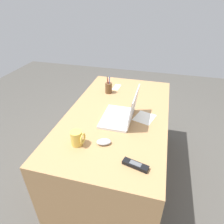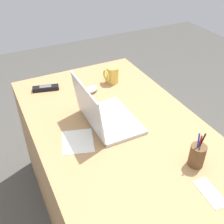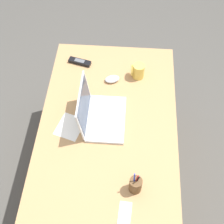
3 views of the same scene
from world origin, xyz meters
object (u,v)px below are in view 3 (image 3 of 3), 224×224
at_px(laptop, 99,114).
at_px(pen_holder, 135,185).
at_px(computer_mouse, 112,79).
at_px(coffee_mug_white, 138,71).
at_px(cordless_phone, 80,62).

bearing_deg(laptop, pen_holder, -151.64).
bearing_deg(pen_holder, computer_mouse, 13.17).
distance_m(laptop, coffee_mug_white, 0.43).
height_order(coffee_mug_white, pen_holder, pen_holder).
bearing_deg(computer_mouse, laptop, 149.68).
bearing_deg(pen_holder, coffee_mug_white, 0.49).
xyz_separation_m(computer_mouse, coffee_mug_white, (0.05, -0.17, 0.04)).
height_order(coffee_mug_white, cordless_phone, coffee_mug_white).
bearing_deg(pen_holder, laptop, 28.36).
height_order(computer_mouse, pen_holder, pen_holder).
distance_m(laptop, pen_holder, 0.49).
distance_m(laptop, cordless_phone, 0.50).
relative_size(laptop, coffee_mug_white, 3.24).
relative_size(laptop, pen_holder, 1.95).
distance_m(computer_mouse, pen_holder, 0.76).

